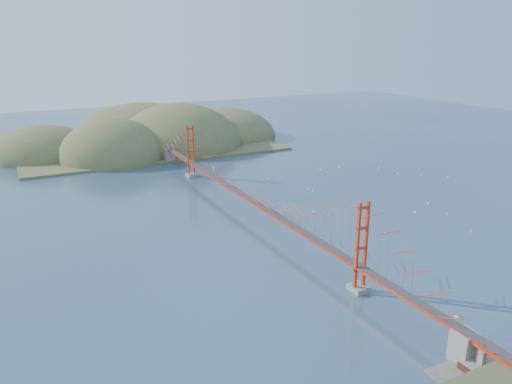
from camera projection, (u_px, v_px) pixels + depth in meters
name	position (u px, v px, depth m)	size (l,w,h in m)	color
ground	(251.00, 217.00, 87.69)	(320.00, 320.00, 0.00)	#2E475D
bridge	(250.00, 178.00, 85.76)	(2.20, 94.40, 12.00)	gray
promontory	(483.00, 375.00, 46.46)	(9.00, 6.00, 0.24)	#59544C
fort	(481.00, 365.00, 47.07)	(3.70, 2.30, 1.75)	maroon
far_headlands	(153.00, 145.00, 146.85)	(84.00, 58.00, 25.00)	brown
sailboat_10	(457.00, 316.00, 56.29)	(0.49, 0.55, 0.63)	white
sailboat_15	(320.00, 169.00, 118.81)	(0.57, 0.64, 0.72)	white
sailboat_17	(339.00, 167.00, 120.51)	(0.60, 0.56, 0.67)	white
sailboat_8	(379.00, 168.00, 119.61)	(0.55, 0.55, 0.59)	white
sailboat_5	(447.00, 213.00, 89.10)	(0.53, 0.53, 0.57)	white
sailboat_1	(309.00, 188.00, 104.03)	(0.51, 0.53, 0.59)	white
sailboat_9	(448.00, 177.00, 112.08)	(0.65, 0.65, 0.74)	white
sailboat_13	(471.00, 231.00, 80.84)	(0.55, 0.55, 0.59)	white
sailboat_12	(214.00, 168.00, 120.12)	(0.57, 0.48, 0.66)	white
sailboat_0	(313.00, 211.00, 90.17)	(0.52, 0.52, 0.58)	white
sailboat_7	(343.00, 163.00, 124.67)	(0.53, 0.47, 0.60)	white
sailboat_3	(312.00, 192.00, 101.68)	(0.50, 0.49, 0.57)	white
sailboat_4	(398.00, 173.00, 115.56)	(0.44, 0.51, 0.59)	white
sailboat_6	(415.00, 211.00, 90.02)	(0.59, 0.59, 0.67)	white
sailboat_16	(269.00, 178.00, 111.27)	(0.53, 0.53, 0.56)	white
sailboat_14	(428.00, 203.00, 94.61)	(0.44, 0.55, 0.65)	white
sailboat_11	(421.00, 175.00, 114.24)	(0.59, 0.59, 0.63)	white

